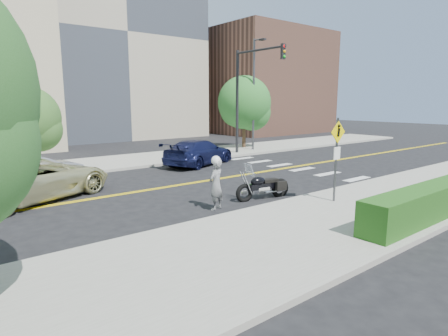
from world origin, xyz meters
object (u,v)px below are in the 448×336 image
Objects in this scene: pedestrian_sign at (337,152)px; suv at (35,179)px; motorcycle at (263,181)px; parked_car_silver at (34,170)px; motorcyclist at (216,183)px; parked_car_blue at (199,152)px.

pedestrian_sign is 11.29m from suv.
motorcycle reaches higher than parked_car_silver.
motorcyclist is 0.37× the size of parked_car_blue.
motorcyclist reaches higher than motorcycle.
motorcyclist is at bearing -164.09° from parked_car_silver.
motorcycle is at bearing -152.19° from parked_car_silver.
pedestrian_sign is 0.71× the size of parked_car_silver.
motorcyclist is 7.07m from suv.
parked_car_blue reaches higher than motorcycle.
pedestrian_sign is 12.91m from parked_car_silver.
pedestrian_sign reaches higher than motorcyclist.
suv reaches higher than parked_car_blue.
parked_car_blue is (4.89, 8.14, -0.19)m from motorcyclist.
motorcycle is 8.72m from suv.
parked_car_silver is at bearing 69.30° from parked_car_blue.
parked_car_blue is at bearing -100.35° from parked_car_silver.
motorcycle is 0.40× the size of suv.
parked_car_silver is at bearing -33.31° from suv.
motorcyclist is 2.34m from motorcycle.
pedestrian_sign is 0.51× the size of suv.
pedestrian_sign is 10.45m from parked_car_blue.
motorcyclist is 0.81× the size of motorcycle.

